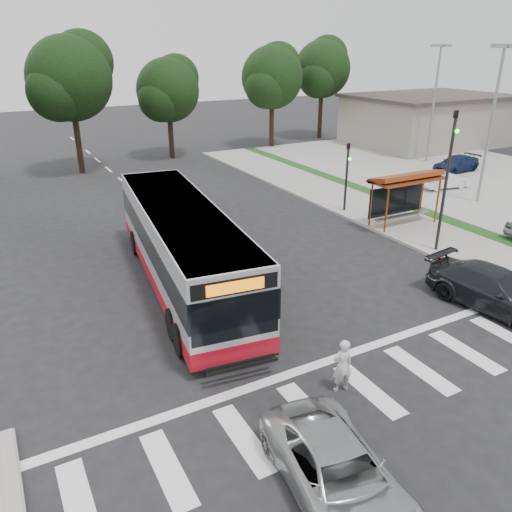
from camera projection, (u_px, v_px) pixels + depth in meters
ground at (278, 313)px, 18.24m from camera, size 140.00×140.00×0.00m
sidewalk_east at (368, 210)px, 29.53m from camera, size 4.00×40.00×0.12m
curb_east at (341, 214)px, 28.64m from camera, size 0.30×40.00×0.15m
curb_east_red at (490, 281)px, 20.56m from camera, size 0.32×6.00×0.15m
parking_lot at (478, 178)px, 36.44m from camera, size 18.00×36.00×0.10m
commercial_building at (427, 121)px, 48.38m from camera, size 14.00×10.00×4.40m
building_roof_cap at (430, 96)px, 47.46m from camera, size 14.60×10.60×0.30m
crosswalk_ladder at (369, 390)px, 14.20m from camera, size 18.00×2.60×0.01m
bus_shelter at (405, 183)px, 26.21m from camera, size 4.20×1.60×2.86m
traffic_signal_ne_tall at (448, 171)px, 22.16m from camera, size 0.18×0.37×6.50m
traffic_signal_ne_short at (347, 170)px, 28.37m from camera, size 0.18×0.37×4.00m
lot_light_front at (494, 104)px, 28.71m from camera, size 1.90×0.35×9.01m
lot_light_mid at (436, 88)px, 39.44m from camera, size 1.90×0.35×9.01m
tree_ne_a at (272, 76)px, 45.51m from camera, size 6.16×5.74×9.30m
tree_ne_b at (323, 68)px, 50.00m from camera, size 6.16×5.74×10.02m
tree_north_a at (70, 77)px, 35.76m from camera, size 6.60×6.15×10.17m
tree_north_b at (168, 89)px, 41.38m from camera, size 5.72×5.33×8.43m
transit_bus at (183, 248)px, 19.76m from camera, size 4.32×12.99×3.29m
pedestrian at (342, 366)px, 13.88m from camera, size 0.66×0.49×1.65m
dark_sedan at (496, 290)px, 18.32m from camera, size 2.79×5.41×1.50m
silver_suv_south at (339, 474)px, 10.60m from camera, size 2.75×4.85×1.28m
parked_car_1 at (445, 180)px, 33.55m from camera, size 3.54×1.63×1.13m
parked_car_3 at (456, 164)px, 37.97m from camera, size 4.24×1.98×1.20m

